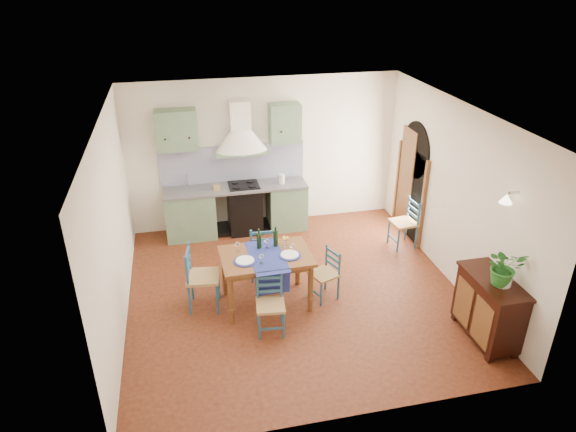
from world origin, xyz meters
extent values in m
plane|color=#40140D|center=(0.00, 0.00, 0.00)|extent=(5.00, 5.00, 0.00)
cube|color=silver|center=(0.00, 2.50, 1.40)|extent=(5.00, 0.04, 2.80)
cube|color=slate|center=(-1.45, 2.19, 0.44)|extent=(0.90, 0.60, 0.88)
cube|color=slate|center=(0.35, 2.19, 0.44)|extent=(0.70, 0.60, 0.88)
cube|color=black|center=(-0.45, 2.19, 0.44)|extent=(0.60, 0.58, 0.88)
cube|color=slate|center=(-0.60, 2.19, 0.90)|extent=(2.60, 0.64, 0.04)
cube|color=silver|center=(-1.45, 2.19, 0.90)|extent=(0.45, 0.40, 0.03)
cylinder|color=silver|center=(-1.45, 2.37, 1.05)|extent=(0.02, 0.02, 0.26)
cube|color=black|center=(-0.45, 2.19, 0.93)|extent=(0.55, 0.48, 0.02)
cube|color=black|center=(-0.60, 2.24, 0.04)|extent=(2.60, 0.50, 0.08)
cube|color=#090C54|center=(-0.60, 2.46, 1.26)|extent=(2.65, 0.05, 0.68)
cube|color=slate|center=(-1.55, 2.32, 2.00)|extent=(0.70, 0.34, 0.70)
cube|color=slate|center=(0.35, 2.32, 2.00)|extent=(0.55, 0.34, 0.70)
cone|color=silver|center=(-0.45, 2.25, 1.75)|extent=(0.96, 0.96, 0.40)
cube|color=silver|center=(-0.45, 2.34, 2.20)|extent=(0.36, 0.30, 0.50)
cube|color=silver|center=(2.50, 0.00, 1.40)|extent=(0.04, 5.00, 2.80)
cube|color=black|center=(2.48, 1.40, 0.82)|extent=(0.03, 1.00, 1.65)
cylinder|color=black|center=(2.48, 1.40, 1.65)|extent=(0.03, 1.00, 1.00)
cube|color=brown|center=(2.46, 0.86, 0.82)|extent=(0.06, 0.06, 1.65)
cube|color=brown|center=(2.46, 1.94, 0.82)|extent=(0.06, 0.06, 1.65)
cube|color=brown|center=(2.47, 1.62, 0.98)|extent=(0.04, 0.55, 1.96)
cylinder|color=silver|center=(2.44, -1.39, 2.05)|extent=(0.15, 0.04, 0.04)
cone|color=#FFEDC6|center=(2.34, -1.39, 1.98)|extent=(0.16, 0.16, 0.12)
cube|color=silver|center=(-2.50, 0.00, 1.40)|extent=(0.04, 5.00, 2.80)
cube|color=white|center=(0.00, 0.00, 2.80)|extent=(5.00, 5.00, 0.01)
cube|color=brown|center=(-0.46, -0.17, 0.79)|extent=(1.32, 0.90, 0.05)
cube|color=brown|center=(-0.46, -0.17, 0.73)|extent=(1.19, 0.77, 0.08)
cylinder|color=brown|center=(-1.02, -0.55, 0.38)|extent=(0.08, 0.08, 0.77)
cylinder|color=brown|center=(-1.05, 0.17, 0.38)|extent=(0.08, 0.08, 0.77)
cylinder|color=brown|center=(0.12, -0.51, 0.38)|extent=(0.08, 0.08, 0.77)
cylinder|color=brown|center=(0.10, 0.20, 0.38)|extent=(0.08, 0.08, 0.77)
cube|color=navy|center=(-0.46, -0.23, 0.82)|extent=(0.52, 0.98, 0.01)
cube|color=navy|center=(-0.45, -0.61, 0.64)|extent=(0.49, 0.03, 0.38)
cylinder|color=navy|center=(-0.78, -0.29, 0.83)|extent=(0.32, 0.32, 0.01)
cylinder|color=white|center=(-0.78, -0.29, 0.84)|extent=(0.26, 0.26, 0.01)
cylinder|color=navy|center=(-0.14, -0.27, 0.83)|extent=(0.32, 0.32, 0.01)
cylinder|color=white|center=(-0.14, -0.27, 0.84)|extent=(0.26, 0.26, 0.01)
cylinder|color=black|center=(-0.52, 0.04, 0.98)|extent=(0.07, 0.07, 0.32)
cylinder|color=black|center=(-0.28, 0.05, 0.98)|extent=(0.07, 0.07, 0.32)
cylinder|color=white|center=(-0.15, 0.00, 0.88)|extent=(0.05, 0.05, 0.10)
sphere|color=yellow|center=(-0.15, 0.00, 0.97)|extent=(0.10, 0.10, 0.10)
cylinder|color=navy|center=(-0.71, -0.98, 0.21)|extent=(0.03, 0.03, 0.42)
cylinder|color=navy|center=(-0.67, -0.66, 0.41)|extent=(0.03, 0.03, 0.82)
cylinder|color=navy|center=(-0.39, -1.02, 0.21)|extent=(0.03, 0.03, 0.42)
cylinder|color=navy|center=(-0.35, -0.70, 0.41)|extent=(0.03, 0.03, 0.82)
cube|color=tan|center=(-0.53, -0.84, 0.43)|extent=(0.43, 0.43, 0.04)
cube|color=navy|center=(-0.51, -0.68, 0.55)|extent=(0.35, 0.06, 0.04)
cube|color=navy|center=(-0.51, -0.68, 0.66)|extent=(0.35, 0.06, 0.04)
cube|color=navy|center=(-0.51, -0.68, 0.77)|extent=(0.35, 0.06, 0.04)
cube|color=navy|center=(-0.55, -1.00, 0.16)|extent=(0.33, 0.07, 0.02)
cylinder|color=navy|center=(-0.20, 0.76, 0.24)|extent=(0.04, 0.04, 0.48)
cylinder|color=navy|center=(-0.22, 0.38, 0.47)|extent=(0.04, 0.04, 0.94)
cylinder|color=navy|center=(-0.57, 0.77, 0.24)|extent=(0.04, 0.04, 0.48)
cylinder|color=navy|center=(-0.59, 0.40, 0.47)|extent=(0.04, 0.04, 0.94)
cube|color=tan|center=(-0.40, 0.58, 0.50)|extent=(0.46, 0.46, 0.04)
cube|color=navy|center=(-0.40, 0.39, 0.63)|extent=(0.40, 0.04, 0.05)
cube|color=navy|center=(-0.40, 0.39, 0.75)|extent=(0.40, 0.04, 0.05)
cube|color=navy|center=(-0.40, 0.39, 0.88)|extent=(0.40, 0.04, 0.05)
cube|color=navy|center=(-0.39, 0.77, 0.19)|extent=(0.38, 0.05, 0.03)
cylinder|color=navy|center=(-1.21, -0.30, 0.25)|extent=(0.04, 0.04, 0.50)
cylinder|color=navy|center=(-1.59, -0.24, 0.49)|extent=(0.04, 0.04, 0.98)
cylinder|color=navy|center=(-1.15, 0.09, 0.25)|extent=(0.04, 0.04, 0.50)
cylinder|color=navy|center=(-1.54, 0.15, 0.49)|extent=(0.04, 0.04, 0.98)
cube|color=tan|center=(-1.37, -0.08, 0.52)|extent=(0.52, 0.52, 0.04)
cube|color=navy|center=(-1.57, -0.05, 0.65)|extent=(0.08, 0.41, 0.05)
cube|color=navy|center=(-1.57, -0.05, 0.79)|extent=(0.08, 0.41, 0.05)
cube|color=navy|center=(-1.57, -0.05, 0.92)|extent=(0.08, 0.41, 0.05)
cube|color=navy|center=(-1.18, -0.10, 0.20)|extent=(0.09, 0.39, 0.03)
cylinder|color=navy|center=(0.19, -0.14, 0.20)|extent=(0.03, 0.03, 0.41)
cylinder|color=navy|center=(0.49, -0.03, 0.40)|extent=(0.03, 0.03, 0.79)
cylinder|color=navy|center=(0.30, -0.44, 0.20)|extent=(0.03, 0.03, 0.41)
cylinder|color=navy|center=(0.60, -0.32, 0.40)|extent=(0.03, 0.03, 0.79)
cube|color=tan|center=(0.39, -0.23, 0.42)|extent=(0.48, 0.48, 0.04)
cube|color=navy|center=(0.54, -0.18, 0.53)|extent=(0.14, 0.32, 0.04)
cube|color=navy|center=(0.54, -0.18, 0.63)|extent=(0.14, 0.32, 0.04)
cube|color=navy|center=(0.54, -0.18, 0.74)|extent=(0.14, 0.32, 0.04)
cube|color=navy|center=(0.25, -0.29, 0.16)|extent=(0.14, 0.31, 0.02)
cylinder|color=navy|center=(2.01, 1.15, 0.22)|extent=(0.04, 0.04, 0.45)
cylinder|color=navy|center=(2.36, 1.19, 0.44)|extent=(0.04, 0.04, 0.88)
cylinder|color=navy|center=(2.04, 0.80, 0.22)|extent=(0.04, 0.04, 0.45)
cylinder|color=navy|center=(2.39, 0.84, 0.44)|extent=(0.04, 0.04, 0.88)
cube|color=tan|center=(2.20, 0.99, 0.46)|extent=(0.45, 0.45, 0.04)
cube|color=navy|center=(2.37, 1.01, 0.59)|extent=(0.06, 0.37, 0.04)
cube|color=navy|center=(2.37, 1.01, 0.70)|extent=(0.06, 0.37, 0.04)
cube|color=navy|center=(2.37, 1.01, 0.82)|extent=(0.06, 0.37, 0.04)
cube|color=navy|center=(2.03, 0.97, 0.18)|extent=(0.07, 0.35, 0.02)
cube|color=black|center=(2.27, -1.59, 0.49)|extent=(0.45, 1.00, 0.82)
cube|color=black|center=(2.27, -1.59, 0.92)|extent=(0.50, 1.05, 0.04)
cube|color=brown|center=(2.04, -1.82, 0.45)|extent=(0.02, 0.38, 0.63)
cube|color=brown|center=(2.04, -1.36, 0.45)|extent=(0.02, 0.38, 0.63)
cube|color=black|center=(2.09, -2.03, 0.04)|extent=(0.08, 0.08, 0.08)
cube|color=black|center=(2.09, -1.15, 0.04)|extent=(0.08, 0.08, 0.08)
cube|color=black|center=(2.44, -2.03, 0.04)|extent=(0.08, 0.08, 0.08)
cube|color=black|center=(2.44, -1.15, 0.04)|extent=(0.08, 0.08, 0.08)
imported|color=#256C25|center=(2.28, -1.70, 1.19)|extent=(0.51, 0.46, 0.50)
camera|label=1|loc=(-1.51, -6.41, 4.59)|focal=32.00mm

